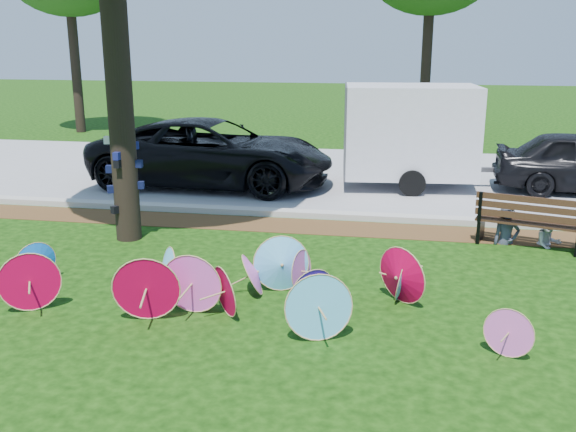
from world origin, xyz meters
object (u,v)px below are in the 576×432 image
(park_bench, at_px, (530,220))
(parasol_pile, at_px, (236,282))
(person_right, at_px, (551,218))
(cargo_trailer, at_px, (410,131))
(person_left, at_px, (509,207))
(black_van, at_px, (213,153))

(park_bench, bearing_deg, parasol_pile, -124.67)
(person_right, bearing_deg, parasol_pile, -160.74)
(cargo_trailer, relative_size, park_bench, 1.70)
(person_left, bearing_deg, cargo_trailer, 95.98)
(cargo_trailer, height_order, park_bench, cargo_trailer)
(person_right, bearing_deg, black_van, 135.14)
(park_bench, distance_m, person_left, 0.41)
(park_bench, bearing_deg, person_left, -172.05)
(parasol_pile, distance_m, park_bench, 5.52)
(black_van, relative_size, person_left, 4.32)
(parasol_pile, height_order, park_bench, park_bench)
(parasol_pile, height_order, person_right, person_right)
(black_van, xyz_separation_m, park_bench, (6.68, -3.58, -0.34))
(parasol_pile, distance_m, black_van, 7.48)
(person_left, relative_size, person_right, 1.33)
(parasol_pile, height_order, person_left, person_left)
(person_left, distance_m, person_right, 0.72)
(parasol_pile, relative_size, person_left, 5.21)
(cargo_trailer, xyz_separation_m, person_right, (2.38, -4.21, -0.85))
(person_right, bearing_deg, park_bench, 169.94)
(person_left, height_order, person_right, person_left)
(cargo_trailer, bearing_deg, parasol_pile, -111.62)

